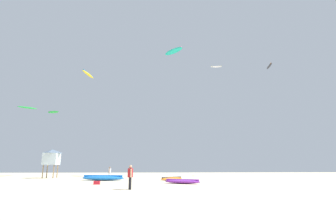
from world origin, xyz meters
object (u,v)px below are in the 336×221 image
object	(u,v)px
kite_aloft_0	(269,66)
kite_aloft_2	(53,112)
kite_aloft_5	(216,67)
person_foreground	(130,175)
lifeguard_tower	(52,157)
kite_aloft_3	(88,74)
kite_grounded_mid	(103,178)
kite_aloft_1	(174,51)
kite_grounded_near	(172,179)
cooler_box	(97,183)
person_midground	(110,172)
kite_grounded_far	(182,181)
kite_aloft_4	(27,108)

from	to	relation	value
kite_aloft_0	kite_aloft_2	distance (m)	41.97
kite_aloft_2	kite_aloft_5	bearing A→B (deg)	17.03
person_foreground	lifeguard_tower	xyz separation A→B (m)	(-13.23, 19.61, 2.03)
kite_aloft_2	kite_aloft_3	distance (m)	10.16
kite_grounded_mid	kite_aloft_1	xyz separation A→B (m)	(9.84, 13.21, 23.32)
kite_grounded_near	cooler_box	bearing A→B (deg)	-137.91
person_midground	kite_grounded_mid	distance (m)	3.21
person_midground	kite_aloft_5	size ratio (longest dim) A/B	0.59
kite_aloft_2	lifeguard_tower	bearing A→B (deg)	-64.98
kite_aloft_3	kite_aloft_2	bearing A→B (deg)	-146.92
kite_grounded_far	kite_aloft_0	bearing A→B (deg)	44.57
kite_grounded_near	kite_aloft_5	bearing A→B (deg)	61.43
cooler_box	kite_aloft_4	world-z (taller)	kite_aloft_4
kite_aloft_2	kite_aloft_1	bearing A→B (deg)	0.35
person_midground	kite_grounded_mid	world-z (taller)	person_midground
cooler_box	kite_aloft_1	size ratio (longest dim) A/B	0.13
person_foreground	lifeguard_tower	world-z (taller)	lifeguard_tower
person_midground	kite_grounded_far	size ratio (longest dim) A/B	0.43
person_midground	kite_aloft_1	distance (m)	26.60
kite_grounded_far	kite_aloft_4	bearing A→B (deg)	158.61
kite_aloft_3	kite_aloft_5	size ratio (longest dim) A/B	1.65
cooler_box	kite_aloft_2	world-z (taller)	kite_aloft_2
kite_grounded_near	kite_aloft_5	size ratio (longest dim) A/B	1.20
lifeguard_tower	kite_aloft_4	distance (m)	8.67
person_midground	lifeguard_tower	xyz separation A→B (m)	(-9.25, 4.09, 2.11)
lifeguard_tower	kite_aloft_2	bearing A→B (deg)	115.02
lifeguard_tower	cooler_box	xyz separation A→B (m)	(9.71, -14.10, -2.89)
kite_aloft_0	kite_aloft_4	size ratio (longest dim) A/B	1.35
kite_aloft_3	kite_aloft_4	distance (m)	18.57
person_midground	kite_aloft_1	size ratio (longest dim) A/B	0.38
kite_aloft_1	kite_aloft_4	bearing A→B (deg)	-149.27
kite_grounded_mid	person_foreground	bearing A→B (deg)	-71.11
cooler_box	person_foreground	bearing A→B (deg)	-57.49
person_midground	kite_grounded_far	xyz separation A→B (m)	(8.58, -9.49, -0.73)
kite_grounded_near	kite_aloft_2	world-z (taller)	kite_aloft_2
cooler_box	kite_aloft_5	xyz separation A→B (m)	(20.16, 29.93, 24.66)
kite_aloft_0	person_midground	bearing A→B (deg)	-160.14
person_foreground	cooler_box	xyz separation A→B (m)	(-3.51, 5.51, -0.86)
kite_grounded_mid	lifeguard_tower	size ratio (longest dim) A/B	1.35
lifeguard_tower	person_midground	bearing A→B (deg)	-23.83
kite_aloft_2	kite_aloft_4	world-z (taller)	kite_aloft_2
cooler_box	kite_aloft_2	distance (m)	25.94
cooler_box	lifeguard_tower	bearing A→B (deg)	124.56
lifeguard_tower	kite_grounded_far	bearing A→B (deg)	-37.27
kite_aloft_5	kite_aloft_1	bearing A→B (deg)	-138.27
person_midground	kite_aloft_1	bearing A→B (deg)	53.84
kite_aloft_2	kite_aloft_4	size ratio (longest dim) A/B	1.05
lifeguard_tower	kite_aloft_2	size ratio (longest dim) A/B	1.74
person_foreground	kite_aloft_5	bearing A→B (deg)	48.65
kite_aloft_3	kite_grounded_mid	bearing A→B (deg)	-66.63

